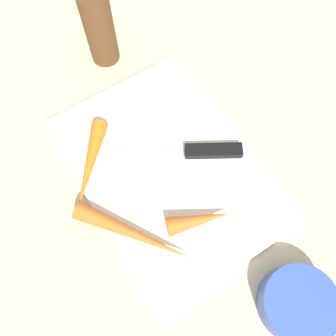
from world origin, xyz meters
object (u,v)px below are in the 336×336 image
small_bowl (297,304)px  pepper_grinder (99,28)px  carrot_medium (90,164)px  carrot_shortest (199,220)px  carrot_longest (132,234)px  cutting_board (168,169)px  knife (205,151)px

small_bowl → pepper_grinder: size_ratio=0.71×
carrot_medium → carrot_shortest: bearing=71.0°
carrot_shortest → small_bowl: size_ratio=0.93×
carrot_medium → carrot_longest: 0.13m
cutting_board → pepper_grinder: bearing=174.5°
carrot_longest → knife: bearing=73.1°
small_bowl → carrot_longest: bearing=-144.8°
small_bowl → knife: bearing=174.6°
carrot_longest → carrot_medium: bearing=145.8°
cutting_board → pepper_grinder: pepper_grinder is taller
cutting_board → small_bowl: bearing=8.7°
knife → carrot_longest: (0.05, -0.16, 0.01)m
knife → carrot_shortest: bearing=81.8°
cutting_board → small_bowl: size_ratio=3.60×
carrot_longest → carrot_shortest: (0.03, 0.09, 0.00)m
cutting_board → carrot_longest: (0.06, -0.10, 0.02)m
knife → carrot_medium: (-0.07, -0.16, 0.01)m
pepper_grinder → cutting_board: bearing=-5.5°
carrot_shortest → carrot_medium: bearing=139.5°
knife → small_bowl: 0.25m
carrot_longest → small_bowl: size_ratio=1.78×
knife → carrot_medium: size_ratio=1.28×
knife → pepper_grinder: pepper_grinder is taller
cutting_board → knife: bearing=82.1°
cutting_board → knife: size_ratio=1.98×
carrot_shortest → carrot_longest: bearing=178.8°
carrot_longest → cutting_board: bearing=87.1°
cutting_board → carrot_shortest: 0.10m
carrot_shortest → small_bowl: (0.16, 0.05, -0.00)m
carrot_medium → small_bowl: 0.35m
carrot_medium → small_bowl: (0.32, 0.14, -0.00)m
carrot_medium → carrot_shortest: (0.16, 0.09, 0.00)m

